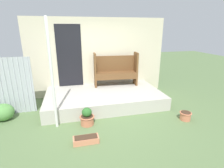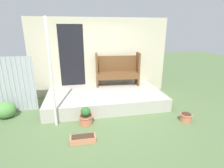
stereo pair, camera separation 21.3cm
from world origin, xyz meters
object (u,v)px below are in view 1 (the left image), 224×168
at_px(bench, 116,69).
at_px(flower_pot_middle, 185,116).
at_px(planter_box_rect, 86,140).
at_px(shrub_by_fence, 3,112).
at_px(flower_pot_left, 87,117).
at_px(support_post, 52,76).

bearing_deg(bench, flower_pot_middle, -54.54).
height_order(planter_box_rect, shrub_by_fence, shrub_by_fence).
bearing_deg(flower_pot_left, support_post, 173.76).
height_order(flower_pot_middle, planter_box_rect, flower_pot_middle).
height_order(support_post, shrub_by_fence, support_post).
relative_size(bench, flower_pot_left, 3.36).
bearing_deg(planter_box_rect, flower_pot_middle, 7.68).
distance_m(planter_box_rect, shrub_by_fence, 2.43).
bearing_deg(planter_box_rect, shrub_by_fence, 143.71).
xyz_separation_m(flower_pot_left, flower_pot_middle, (2.47, -0.36, -0.07)).
relative_size(support_post, flower_pot_left, 5.66).
height_order(flower_pot_middle, shrub_by_fence, shrub_by_fence).
bearing_deg(bench, support_post, -133.74).
relative_size(support_post, planter_box_rect, 4.74).
bearing_deg(planter_box_rect, flower_pot_left, 81.96).
distance_m(bench, flower_pot_middle, 2.63).
height_order(support_post, flower_pot_middle, support_post).
height_order(flower_pot_left, planter_box_rect, flower_pot_left).
bearing_deg(flower_pot_left, planter_box_rect, -98.04).
relative_size(bench, flower_pot_middle, 4.89).
bearing_deg(flower_pot_left, bench, 56.41).
bearing_deg(shrub_by_fence, flower_pot_left, -19.45).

